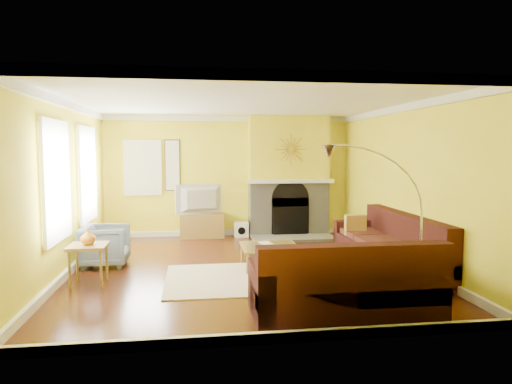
{
  "coord_description": "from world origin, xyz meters",
  "views": [
    {
      "loc": [
        -0.79,
        -7.32,
        1.93
      ],
      "look_at": [
        0.27,
        0.4,
        1.22
      ],
      "focal_mm": 32.0,
      "sensor_mm": 36.0,
      "label": 1
    }
  ],
  "objects": [
    {
      "name": "coffee_table",
      "position": [
        0.45,
        -0.01,
        0.18
      ],
      "size": [
        0.93,
        0.93,
        0.37
      ],
      "primitive_type": null,
      "color": "white",
      "rests_on": "floor"
    },
    {
      "name": "window_left_far",
      "position": [
        -2.72,
        -0.6,
        1.5
      ],
      "size": [
        0.06,
        1.22,
        1.72
      ],
      "primitive_type": "cube",
      "color": "white",
      "rests_on": "wall_left"
    },
    {
      "name": "rug",
      "position": [
        -0.02,
        -0.62,
        0.01
      ],
      "size": [
        2.4,
        1.8,
        0.02
      ],
      "primitive_type": "cube",
      "color": "beige",
      "rests_on": "floor"
    },
    {
      "name": "floor",
      "position": [
        0.0,
        0.0,
        -0.01
      ],
      "size": [
        5.5,
        6.0,
        0.02
      ],
      "primitive_type": "cube",
      "color": "#572712",
      "rests_on": "ground"
    },
    {
      "name": "book",
      "position": [
        0.31,
        0.09,
        0.38
      ],
      "size": [
        0.24,
        0.29,
        0.02
      ],
      "primitive_type": "imported",
      "rotation": [
        0.0,
        0.0,
        0.26
      ],
      "color": "white",
      "rests_on": "coffee_table"
    },
    {
      "name": "vase",
      "position": [
        -2.3,
        -0.62,
        0.7
      ],
      "size": [
        0.22,
        0.22,
        0.23
      ],
      "primitive_type": "imported",
      "color": "orange",
      "rests_on": "side_table"
    },
    {
      "name": "arc_lamp",
      "position": [
        1.4,
        -2.2,
        0.99
      ],
      "size": [
        1.28,
        0.36,
        1.99
      ],
      "primitive_type": null,
      "color": "silver",
      "rests_on": "floor"
    },
    {
      "name": "ceiling",
      "position": [
        0.0,
        0.0,
        2.71
      ],
      "size": [
        5.5,
        6.0,
        0.02
      ],
      "primitive_type": "cube",
      "color": "white",
      "rests_on": "ground"
    },
    {
      "name": "mantel",
      "position": [
        1.35,
        2.56,
        1.25
      ],
      "size": [
        1.92,
        0.22,
        0.08
      ],
      "primitive_type": "cube",
      "color": "white",
      "rests_on": "fireplace"
    },
    {
      "name": "media_console",
      "position": [
        -0.62,
        2.75,
        0.26
      ],
      "size": [
        0.96,
        0.43,
        0.53
      ],
      "primitive_type": "cube",
      "color": "olive",
      "rests_on": "floor"
    },
    {
      "name": "window_left_near",
      "position": [
        -2.72,
        1.3,
        1.5
      ],
      "size": [
        0.06,
        1.22,
        1.72
      ],
      "primitive_type": "cube",
      "color": "white",
      "rests_on": "wall_left"
    },
    {
      "name": "sunburst",
      "position": [
        1.35,
        2.57,
        1.95
      ],
      "size": [
        0.7,
        0.04,
        0.7
      ],
      "primitive_type": null,
      "color": "olive",
      "rests_on": "fireplace"
    },
    {
      "name": "wall_art",
      "position": [
        -1.25,
        2.97,
        1.6
      ],
      "size": [
        0.34,
        0.04,
        1.14
      ],
      "primitive_type": "cube",
      "color": "white",
      "rests_on": "wall_back"
    },
    {
      "name": "sectional_sofa",
      "position": [
        1.31,
        -0.85,
        0.45
      ],
      "size": [
        2.88,
        3.7,
        0.9
      ],
      "primitive_type": null,
      "color": "#391412",
      "rests_on": "floor"
    },
    {
      "name": "wall_right",
      "position": [
        2.76,
        0.0,
        1.35
      ],
      "size": [
        0.02,
        6.0,
        2.7
      ],
      "primitive_type": "cube",
      "color": "yellow",
      "rests_on": "ground"
    },
    {
      "name": "side_table",
      "position": [
        -2.3,
        -0.62,
        0.29
      ],
      "size": [
        0.53,
        0.53,
        0.58
      ],
      "primitive_type": null,
      "color": "olive",
      "rests_on": "floor"
    },
    {
      "name": "baseboard",
      "position": [
        0.0,
        0.0,
        0.06
      ],
      "size": [
        5.5,
        6.0,
        0.12
      ],
      "primitive_type": null,
      "color": "white",
      "rests_on": "floor"
    },
    {
      "name": "window_back",
      "position": [
        -1.9,
        2.96,
        1.55
      ],
      "size": [
        0.82,
        0.06,
        1.22
      ],
      "primitive_type": "cube",
      "color": "white",
      "rests_on": "wall_back"
    },
    {
      "name": "fireplace",
      "position": [
        1.35,
        2.8,
        1.35
      ],
      "size": [
        1.8,
        0.4,
        2.7
      ],
      "primitive_type": null,
      "color": "gray",
      "rests_on": "floor"
    },
    {
      "name": "wall_left",
      "position": [
        -2.76,
        0.0,
        1.35
      ],
      "size": [
        0.02,
        6.0,
        2.7
      ],
      "primitive_type": "cube",
      "color": "yellow",
      "rests_on": "ground"
    },
    {
      "name": "wall_front",
      "position": [
        0.0,
        -3.01,
        1.35
      ],
      "size": [
        5.5,
        0.02,
        2.7
      ],
      "primitive_type": "cube",
      "color": "yellow",
      "rests_on": "ground"
    },
    {
      "name": "wall_back",
      "position": [
        0.0,
        3.01,
        1.35
      ],
      "size": [
        5.5,
        0.02,
        2.7
      ],
      "primitive_type": "cube",
      "color": "yellow",
      "rests_on": "ground"
    },
    {
      "name": "tv",
      "position": [
        -0.62,
        2.75,
        0.86
      ],
      "size": [
        1.12,
        0.53,
        0.66
      ],
      "primitive_type": "imported",
      "rotation": [
        0.0,
        0.0,
        3.49
      ],
      "color": "black",
      "rests_on": "media_console"
    },
    {
      "name": "crown_molding",
      "position": [
        0.0,
        0.0,
        2.64
      ],
      "size": [
        5.5,
        6.0,
        0.12
      ],
      "primitive_type": null,
      "color": "white",
      "rests_on": "ceiling"
    },
    {
      "name": "armchair",
      "position": [
        -2.27,
        0.46,
        0.34
      ],
      "size": [
        0.76,
        0.74,
        0.69
      ],
      "primitive_type": "imported",
      "rotation": [
        0.0,
        0.0,
        1.57
      ],
      "color": "slate",
      "rests_on": "floor"
    },
    {
      "name": "subwoofer",
      "position": [
        0.25,
        2.74,
        0.16
      ],
      "size": [
        0.31,
        0.31,
        0.31
      ],
      "primitive_type": "cube",
      "color": "white",
      "rests_on": "floor"
    },
    {
      "name": "hearth",
      "position": [
        1.35,
        2.25,
        0.03
      ],
      "size": [
        1.8,
        0.7,
        0.06
      ],
      "primitive_type": "cube",
      "color": "gray",
      "rests_on": "floor"
    }
  ]
}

